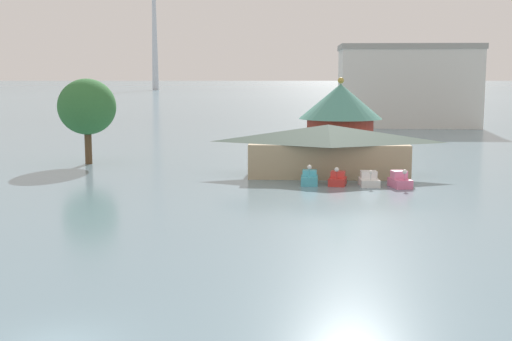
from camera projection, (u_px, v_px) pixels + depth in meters
pedal_boat_cyan at (309, 179)px, 60.25m from camera, size 1.55×2.28×1.91m
pedal_boat_red at (338, 179)px, 60.15m from camera, size 1.80×2.56×1.72m
pedal_boat_white at (369, 180)px, 59.76m from camera, size 1.74×2.59×1.50m
pedal_boat_pink at (400, 181)px, 58.92m from camera, size 1.96×2.63×1.70m
boathouse at (328, 149)px, 65.57m from camera, size 16.31×7.43×4.95m
green_roof_pavilion at (340, 119)px, 75.48m from camera, size 9.27×9.27×9.42m
shoreline_tree_tall_left at (87, 107)px, 73.53m from camera, size 6.29×6.29×9.30m
background_building_block at (407, 86)px, 126.84m from camera, size 25.62×13.39×15.20m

